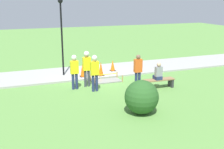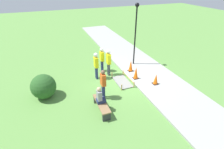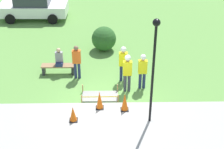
# 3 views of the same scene
# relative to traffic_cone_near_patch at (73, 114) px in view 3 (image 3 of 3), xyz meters

# --- Properties ---
(ground_plane) EXTENTS (60.00, 60.00, 0.00)m
(ground_plane) POSITION_rel_traffic_cone_near_patch_xyz_m (1.34, 1.20, -0.43)
(ground_plane) COLOR #5B8E42
(sidewalk) EXTENTS (28.00, 3.18, 0.10)m
(sidewalk) POSITION_rel_traffic_cone_near_patch_xyz_m (1.34, -0.39, -0.38)
(sidewalk) COLOR #9E9E99
(sidewalk) RESTS_ON ground_plane
(wet_concrete_patch) EXTENTS (1.65, 0.87, 0.39)m
(wet_concrete_patch) POSITION_rel_traffic_cone_near_patch_xyz_m (1.05, 1.78, -0.39)
(wet_concrete_patch) COLOR gray
(wet_concrete_patch) RESTS_ON ground_plane
(traffic_cone_near_patch) EXTENTS (0.34, 0.34, 0.67)m
(traffic_cone_near_patch) POSITION_rel_traffic_cone_near_patch_xyz_m (0.00, 0.00, 0.00)
(traffic_cone_near_patch) COLOR black
(traffic_cone_near_patch) RESTS_ON sidewalk
(traffic_cone_far_patch) EXTENTS (0.34, 0.34, 0.82)m
(traffic_cone_far_patch) POSITION_rel_traffic_cone_near_patch_xyz_m (1.05, 0.83, 0.08)
(traffic_cone_far_patch) COLOR black
(traffic_cone_far_patch) RESTS_ON sidewalk
(traffic_cone_sidewalk_edge) EXTENTS (0.34, 0.34, 0.82)m
(traffic_cone_sidewalk_edge) POSITION_rel_traffic_cone_near_patch_xyz_m (2.10, 0.68, 0.07)
(traffic_cone_sidewalk_edge) COLOR black
(traffic_cone_sidewalk_edge) RESTS_ON sidewalk
(park_bench) EXTENTS (1.65, 0.44, 0.49)m
(park_bench) POSITION_rel_traffic_cone_near_patch_xyz_m (-1.06, 3.88, -0.09)
(park_bench) COLOR #2D2D33
(park_bench) RESTS_ON ground_plane
(person_seated_on_bench) EXTENTS (0.36, 0.44, 0.89)m
(person_seated_on_bench) POSITION_rel_traffic_cone_near_patch_xyz_m (-0.98, 3.93, 0.41)
(person_seated_on_bench) COLOR navy
(person_seated_on_bench) RESTS_ON park_bench
(worker_supervisor) EXTENTS (0.40, 0.27, 1.88)m
(worker_supervisor) POSITION_rel_traffic_cone_near_patch_xyz_m (2.29, 2.26, 0.71)
(worker_supervisor) COLOR #383D47
(worker_supervisor) RESTS_ON ground_plane
(worker_assistant) EXTENTS (0.40, 0.26, 1.83)m
(worker_assistant) POSITION_rel_traffic_cone_near_patch_xyz_m (2.14, 3.17, 0.67)
(worker_assistant) COLOR navy
(worker_assistant) RESTS_ON ground_plane
(worker_trainee) EXTENTS (0.40, 0.26, 1.77)m
(worker_trainee) POSITION_rel_traffic_cone_near_patch_xyz_m (3.00, 2.50, 0.63)
(worker_trainee) COLOR navy
(worker_trainee) RESTS_ON ground_plane
(bystander_in_orange_shirt) EXTENTS (0.40, 0.23, 1.75)m
(bystander_in_orange_shirt) POSITION_rel_traffic_cone_near_patch_xyz_m (-0.07, 3.45, 0.56)
(bystander_in_orange_shirt) COLOR navy
(bystander_in_orange_shirt) RESTS_ON ground_plane
(lamppost_near) EXTENTS (0.28, 0.28, 4.39)m
(lamppost_near) POSITION_rel_traffic_cone_near_patch_xyz_m (3.08, -0.06, 2.50)
(lamppost_near) COLOR black
(lamppost_near) RESTS_ON sidewalk
(parked_car_white) EXTENTS (4.57, 2.25, 1.65)m
(parked_car_white) POSITION_rel_traffic_cone_near_patch_xyz_m (-3.56, 11.33, 0.41)
(parked_car_white) COLOR white
(parked_car_white) RESTS_ON ground_plane
(shrub_rounded_near) EXTENTS (1.37, 1.37, 1.37)m
(shrub_rounded_near) POSITION_rel_traffic_cone_near_patch_xyz_m (1.22, 6.48, 0.26)
(shrub_rounded_near) COLOR #285623
(shrub_rounded_near) RESTS_ON ground_plane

